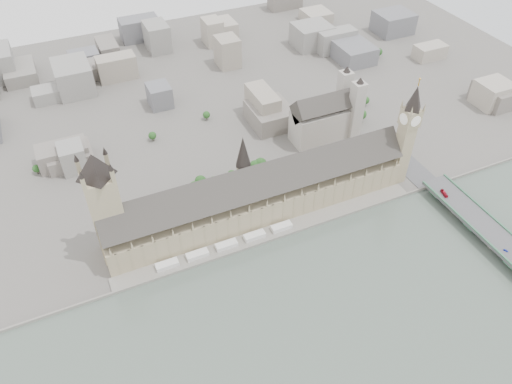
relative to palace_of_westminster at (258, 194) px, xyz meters
name	(u,v)px	position (x,y,z in m)	size (l,w,h in m)	color
ground	(267,228)	(0.00, -19.70, -22.71)	(900.00, 900.00, 0.00)	#595651
embankment_wall	(275,239)	(0.00, -34.70, -21.21)	(600.00, 1.50, 3.00)	slate
river_terrace	(271,233)	(0.00, -27.20, -21.71)	(270.00, 15.00, 2.00)	slate
terrace_tents	(226,245)	(-40.00, -26.70, -18.71)	(118.00, 7.00, 4.00)	silver
palace_of_westminster	(258,194)	(0.00, 0.00, 0.00)	(265.00, 40.73, 55.44)	tan
elizabeth_tower	(408,129)	(138.00, -11.70, 35.38)	(17.00, 17.00, 107.50)	tan
victoria_tower	(104,202)	(-122.00, 6.30, 32.50)	(30.00, 30.00, 100.00)	tan
central_tower	(243,161)	(-10.00, 6.30, 35.21)	(13.00, 13.00, 48.00)	tan
westminster_bridge	(490,235)	(162.00, -107.20, -17.58)	(25.00, 325.00, 10.25)	#474749
westminster_abbey	(326,117)	(110.92, 75.30, 2.38)	(68.00, 36.00, 64.00)	#9D988E
city_skyline_inland	(177,78)	(0.00, 225.30, -3.71)	(720.00, 360.00, 38.00)	gray
park_trees	(230,183)	(-10.00, 40.30, -15.21)	(110.00, 30.00, 15.00)	#1F4719
red_bus_north	(444,193)	(155.91, -55.70, -11.08)	(2.30, 9.85, 2.74)	#AE1325
car_blue	(506,250)	(156.22, -128.25, -11.81)	(1.52, 3.78, 1.29)	#1C2EB8
car_approach	(393,134)	(168.94, 38.61, -11.64)	(2.28, 5.61, 1.63)	gray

